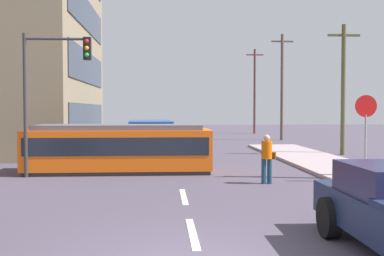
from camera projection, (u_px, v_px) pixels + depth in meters
The scene contains 13 objects.
ground_plane at pixel (179, 177), 17.45m from camera, with size 120.00×120.00×0.00m, color #463F4D.
lane_stripe_1 at pixel (193, 233), 9.47m from camera, with size 0.16×2.40×0.01m, color silver.
lane_stripe_2 at pixel (184, 197), 13.46m from camera, with size 0.16×2.40×0.01m, color silver.
lane_stripe_3 at pixel (174, 157), 24.95m from camera, with size 0.16×2.40×0.01m, color silver.
lane_stripe_4 at pixel (172, 147), 30.93m from camera, with size 0.16×2.40×0.01m, color silver.
streetcar_tram at pixel (119, 148), 18.78m from camera, with size 7.31×2.55×1.91m.
city_bus at pixel (151, 134), 28.32m from camera, with size 2.72×5.55×1.85m.
pedestrian_crossing at pixel (267, 156), 15.80m from camera, with size 0.51×0.36×1.67m.
stop_sign at pixel (366, 119), 16.04m from camera, with size 0.76×0.07×2.88m.
traffic_light_mast at pixel (51, 78), 17.26m from camera, with size 2.50×0.33×5.33m.
utility_pole_mid at pixel (343, 87), 25.77m from camera, with size 1.80×0.24×7.21m.
utility_pole_far at pixel (282, 85), 38.29m from camera, with size 1.80×0.24×8.70m.
utility_pole_distant at pixel (255, 90), 48.87m from camera, with size 1.80×0.24×8.85m.
Camera 1 is at (-0.60, -7.36, 2.52)m, focal length 43.64 mm.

